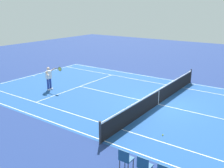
{
  "coord_description": "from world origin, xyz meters",
  "views": [
    {
      "loc": [
        -6.19,
        13.67,
        5.75
      ],
      "look_at": [
        3.07,
        0.55,
        0.9
      ],
      "focal_mm": 41.3,
      "sensor_mm": 36.0,
      "label": 1
    }
  ],
  "objects": [
    {
      "name": "court_line_markings",
      "position": [
        0.0,
        0.0,
        0.0
      ],
      "size": [
        23.85,
        11.05,
        0.01
      ],
      "color": "white",
      "rests_on": "ground_plane"
    },
    {
      "name": "spectator_chair_3",
      "position": [
        -1.92,
        6.79,
        0.52
      ],
      "size": [
        0.44,
        0.44,
        0.88
      ],
      "color": "#38383D",
      "rests_on": "ground_plane"
    },
    {
      "name": "ground_plane",
      "position": [
        0.0,
        0.0,
        0.0
      ],
      "size": [
        60.0,
        60.0,
        0.0
      ],
      "primitive_type": "plane",
      "color": "navy"
    },
    {
      "name": "spectator_chair_2",
      "position": [
        -2.69,
        6.79,
        0.52
      ],
      "size": [
        0.44,
        0.44,
        0.88
      ],
      "color": "#38383D",
      "rests_on": "ground_plane"
    },
    {
      "name": "tennis_player_near",
      "position": [
        7.65,
        1.83,
        0.93
      ],
      "size": [
        1.04,
        0.79,
        1.7
      ],
      "color": "navy",
      "rests_on": "ground_plane"
    },
    {
      "name": "court_slab",
      "position": [
        0.0,
        0.0,
        0.0
      ],
      "size": [
        24.2,
        11.4,
        0.0
      ],
      "primitive_type": "cube",
      "color": "#1E4C93",
      "rests_on": "ground_plane"
    },
    {
      "name": "tennis_net",
      "position": [
        0.0,
        0.0,
        0.49
      ],
      "size": [
        0.1,
        11.7,
        1.08
      ],
      "color": "#2D2D33",
      "rests_on": "ground_plane"
    },
    {
      "name": "tennis_ball",
      "position": [
        -1.92,
        3.54,
        0.03
      ],
      "size": [
        0.07,
        0.07,
        0.07
      ],
      "primitive_type": "sphere",
      "color": "#CCE01E",
      "rests_on": "ground_plane"
    }
  ]
}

